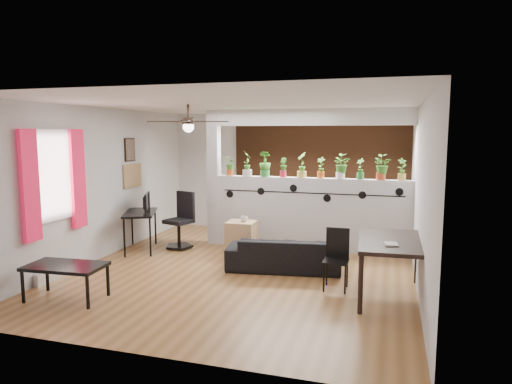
# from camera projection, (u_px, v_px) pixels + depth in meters

# --- Properties ---
(room_shell) EXTENTS (6.30, 7.10, 2.90)m
(room_shell) POSITION_uv_depth(u_px,v_px,m) (244.00, 189.00, 7.15)
(room_shell) COLOR brown
(room_shell) RESTS_ON ground
(partition_wall) EXTENTS (3.60, 0.18, 1.35)m
(partition_wall) POSITION_uv_depth(u_px,v_px,m) (311.00, 214.00, 8.43)
(partition_wall) COLOR #BCBCC1
(partition_wall) RESTS_ON ground
(ceiling_header) EXTENTS (3.60, 0.18, 0.30)m
(ceiling_header) POSITION_uv_depth(u_px,v_px,m) (312.00, 117.00, 8.20)
(ceiling_header) COLOR silver
(ceiling_header) RESTS_ON room_shell
(pier_column) EXTENTS (0.22, 0.20, 2.60)m
(pier_column) POSITION_uv_depth(u_px,v_px,m) (214.00, 178.00, 8.89)
(pier_column) COLOR #BCBCC1
(pier_column) RESTS_ON ground
(brick_panel) EXTENTS (3.90, 0.05, 2.60)m
(brick_panel) POSITION_uv_depth(u_px,v_px,m) (323.00, 174.00, 9.74)
(brick_panel) COLOR #AF5D32
(brick_panel) RESTS_ON ground
(vine_decal) EXTENTS (3.31, 0.01, 0.30)m
(vine_decal) POSITION_uv_depth(u_px,v_px,m) (310.00, 193.00, 8.28)
(vine_decal) COLOR black
(vine_decal) RESTS_ON partition_wall
(window_assembly) EXTENTS (0.09, 1.30, 1.55)m
(window_assembly) POSITION_uv_depth(u_px,v_px,m) (54.00, 178.00, 6.70)
(window_assembly) COLOR white
(window_assembly) RESTS_ON room_shell
(baseboard_heater) EXTENTS (0.08, 1.00, 0.18)m
(baseboard_heater) POSITION_uv_depth(u_px,v_px,m) (60.00, 272.00, 6.88)
(baseboard_heater) COLOR silver
(baseboard_heater) RESTS_ON ground
(corkboard) EXTENTS (0.03, 0.60, 0.45)m
(corkboard) POSITION_uv_depth(u_px,v_px,m) (132.00, 176.00, 8.77)
(corkboard) COLOR #9C764B
(corkboard) RESTS_ON room_shell
(framed_art) EXTENTS (0.03, 0.34, 0.44)m
(framed_art) POSITION_uv_depth(u_px,v_px,m) (130.00, 150.00, 8.66)
(framed_art) COLOR #8C7259
(framed_art) RESTS_ON room_shell
(ceiling_fan) EXTENTS (1.19, 1.19, 0.43)m
(ceiling_fan) POSITION_uv_depth(u_px,v_px,m) (188.00, 123.00, 6.96)
(ceiling_fan) COLOR black
(ceiling_fan) RESTS_ON room_shell
(potted_plant_0) EXTENTS (0.23, 0.23, 0.37)m
(potted_plant_0) POSITION_uv_depth(u_px,v_px,m) (230.00, 165.00, 8.76)
(potted_plant_0) COLOR #C44917
(potted_plant_0) RESTS_ON partition_wall
(potted_plant_1) EXTENTS (0.26, 0.30, 0.48)m
(potted_plant_1) POSITION_uv_depth(u_px,v_px,m) (247.00, 163.00, 8.66)
(potted_plant_1) COLOR silver
(potted_plant_1) RESTS_ON partition_wall
(potted_plant_2) EXTENTS (0.29, 0.26, 0.48)m
(potted_plant_2) POSITION_uv_depth(u_px,v_px,m) (265.00, 163.00, 8.56)
(potted_plant_2) COLOR #328C37
(potted_plant_2) RESTS_ON partition_wall
(potted_plant_3) EXTENTS (0.22, 0.22, 0.36)m
(potted_plant_3) POSITION_uv_depth(u_px,v_px,m) (283.00, 167.00, 8.46)
(potted_plant_3) COLOR red
(potted_plant_3) RESTS_ON partition_wall
(potted_plant_4) EXTENTS (0.29, 0.31, 0.47)m
(potted_plant_4) POSITION_uv_depth(u_px,v_px,m) (302.00, 164.00, 8.36)
(potted_plant_4) COLOR gold
(potted_plant_4) RESTS_ON partition_wall
(potted_plant_5) EXTENTS (0.23, 0.21, 0.38)m
(potted_plant_5) POSITION_uv_depth(u_px,v_px,m) (321.00, 167.00, 8.27)
(potted_plant_5) COLOR #D35C18
(potted_plant_5) RESTS_ON partition_wall
(potted_plant_6) EXTENTS (0.30, 0.29, 0.45)m
(potted_plant_6) POSITION_uv_depth(u_px,v_px,m) (341.00, 166.00, 8.16)
(potted_plant_6) COLOR silver
(potted_plant_6) RESTS_ON partition_wall
(potted_plant_7) EXTENTS (0.23, 0.22, 0.37)m
(potted_plant_7) POSITION_uv_depth(u_px,v_px,m) (360.00, 168.00, 8.07)
(potted_plant_7) COLOR #2F8335
(potted_plant_7) RESTS_ON partition_wall
(potted_plant_8) EXTENTS (0.29, 0.28, 0.45)m
(potted_plant_8) POSITION_uv_depth(u_px,v_px,m) (381.00, 166.00, 7.96)
(potted_plant_8) COLOR #B53D1C
(potted_plant_8) RESTS_ON partition_wall
(potted_plant_9) EXTENTS (0.23, 0.21, 0.39)m
(potted_plant_9) POSITION_uv_depth(u_px,v_px,m) (402.00, 169.00, 7.87)
(potted_plant_9) COLOR gold
(potted_plant_9) RESTS_ON partition_wall
(sofa) EXTENTS (1.78, 0.91, 0.50)m
(sofa) POSITION_uv_depth(u_px,v_px,m) (284.00, 254.00, 7.26)
(sofa) COLOR black
(sofa) RESTS_ON ground
(cube_shelf) EXTENTS (0.50, 0.45, 0.61)m
(cube_shelf) POSITION_uv_depth(u_px,v_px,m) (242.00, 238.00, 8.13)
(cube_shelf) COLOR #A58157
(cube_shelf) RESTS_ON ground
(cup) EXTENTS (0.14, 0.14, 0.10)m
(cup) POSITION_uv_depth(u_px,v_px,m) (244.00, 219.00, 8.07)
(cup) COLOR gray
(cup) RESTS_ON cube_shelf
(computer_desk) EXTENTS (0.88, 1.13, 0.73)m
(computer_desk) POSITION_uv_depth(u_px,v_px,m) (140.00, 215.00, 8.40)
(computer_desk) COLOR black
(computer_desk) RESTS_ON ground
(monitor) EXTENTS (0.32, 0.17, 0.18)m
(monitor) POSITION_uv_depth(u_px,v_px,m) (144.00, 206.00, 8.52)
(monitor) COLOR black
(monitor) RESTS_ON computer_desk
(office_chair) EXTENTS (0.55, 0.56, 1.04)m
(office_chair) POSITION_uv_depth(u_px,v_px,m) (181.00, 224.00, 8.61)
(office_chair) COLOR black
(office_chair) RESTS_ON ground
(dining_table) EXTENTS (0.94, 1.47, 0.78)m
(dining_table) POSITION_uv_depth(u_px,v_px,m) (392.00, 246.00, 5.98)
(dining_table) COLOR black
(dining_table) RESTS_ON ground
(book) EXTENTS (0.19, 0.24, 0.02)m
(book) POSITION_uv_depth(u_px,v_px,m) (384.00, 244.00, 5.71)
(book) COLOR gray
(book) RESTS_ON dining_table
(folding_chair) EXTENTS (0.34, 0.34, 0.85)m
(folding_chair) POSITION_uv_depth(u_px,v_px,m) (337.00, 253.00, 6.37)
(folding_chair) COLOR black
(folding_chair) RESTS_ON ground
(coffee_table) EXTENTS (1.04, 0.63, 0.47)m
(coffee_table) POSITION_uv_depth(u_px,v_px,m) (65.00, 268.00, 5.94)
(coffee_table) COLOR black
(coffee_table) RESTS_ON ground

